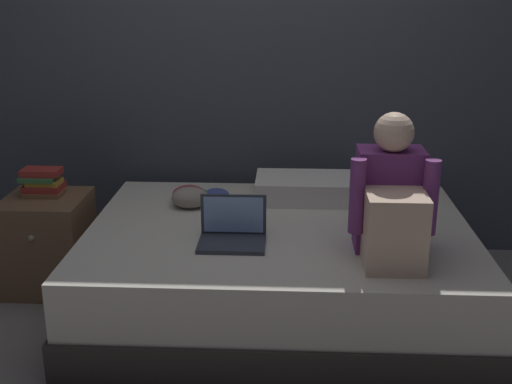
# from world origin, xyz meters

# --- Properties ---
(ground_plane) EXTENTS (8.00, 8.00, 0.00)m
(ground_plane) POSITION_xyz_m (0.00, 0.00, 0.00)
(ground_plane) COLOR gray
(wall_back) EXTENTS (5.60, 0.10, 2.70)m
(wall_back) POSITION_xyz_m (0.00, 1.20, 1.35)
(wall_back) COLOR #424751
(wall_back) RESTS_ON ground_plane
(bed) EXTENTS (2.00, 1.50, 0.46)m
(bed) POSITION_xyz_m (0.20, 0.30, 0.23)
(bed) COLOR #332D2B
(bed) RESTS_ON ground_plane
(nightstand) EXTENTS (0.44, 0.46, 0.53)m
(nightstand) POSITION_xyz_m (-1.10, 0.49, 0.27)
(nightstand) COLOR brown
(nightstand) RESTS_ON ground_plane
(person_sitting) EXTENTS (0.39, 0.44, 0.66)m
(person_sitting) POSITION_xyz_m (0.71, -0.04, 0.72)
(person_sitting) COLOR #75337A
(person_sitting) RESTS_ON bed
(laptop) EXTENTS (0.32, 0.23, 0.22)m
(laptop) POSITION_xyz_m (-0.02, 0.07, 0.52)
(laptop) COLOR #333842
(laptop) RESTS_ON bed
(pillow) EXTENTS (0.56, 0.36, 0.13)m
(pillow) POSITION_xyz_m (0.34, 0.75, 0.53)
(pillow) COLOR silver
(pillow) RESTS_ON bed
(book_stack) EXTENTS (0.22, 0.16, 0.15)m
(book_stack) POSITION_xyz_m (-1.12, 0.54, 0.61)
(book_stack) COLOR brown
(book_stack) RESTS_ON nightstand
(clothes_pile) EXTENTS (0.32, 0.24, 0.11)m
(clothes_pile) POSITION_xyz_m (-0.28, 0.62, 0.52)
(clothes_pile) COLOR #8E3D47
(clothes_pile) RESTS_ON bed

